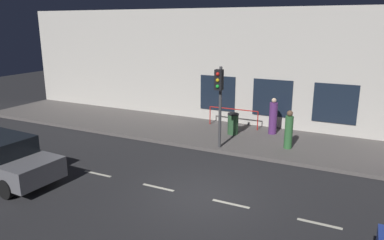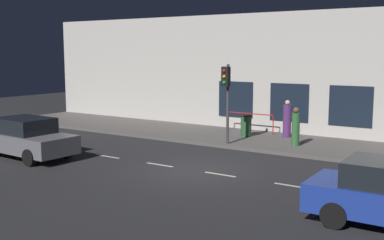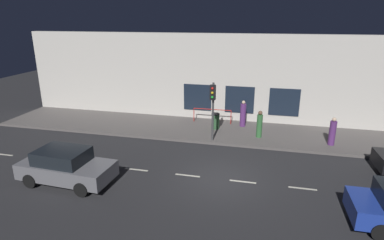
{
  "view_description": "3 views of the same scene",
  "coord_description": "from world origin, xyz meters",
  "px_view_note": "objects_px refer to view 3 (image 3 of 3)",
  "views": [
    {
      "loc": [
        -9.69,
        -4.49,
        5.36
      ],
      "look_at": [
        1.78,
        1.21,
        1.98
      ],
      "focal_mm": 34.43,
      "sensor_mm": 36.0,
      "label": 1
    },
    {
      "loc": [
        -13.97,
        -9.05,
        4.14
      ],
      "look_at": [
        1.27,
        1.0,
        1.58
      ],
      "focal_mm": 45.22,
      "sensor_mm": 36.0,
      "label": 2
    },
    {
      "loc": [
        -13.07,
        -1.71,
        7.15
      ],
      "look_at": [
        3.25,
        2.16,
        1.7
      ],
      "focal_mm": 29.68,
      "sensor_mm": 36.0,
      "label": 3
    }
  ],
  "objects_px": {
    "pedestrian_0": "(243,115)",
    "trash_bin": "(215,121)",
    "traffic_light": "(213,101)",
    "pedestrian_2": "(332,132)",
    "pedestrian_1": "(259,125)",
    "parked_car_1": "(66,166)"
  },
  "relations": [
    {
      "from": "pedestrian_0",
      "to": "traffic_light",
      "type": "bearing_deg",
      "value": -147.77
    },
    {
      "from": "parked_car_1",
      "to": "trash_bin",
      "type": "relative_size",
      "value": 4.17
    },
    {
      "from": "pedestrian_0",
      "to": "parked_car_1",
      "type": "bearing_deg",
      "value": -159.26
    },
    {
      "from": "parked_car_1",
      "to": "traffic_light",
      "type": "bearing_deg",
      "value": 140.66
    },
    {
      "from": "parked_car_1",
      "to": "pedestrian_2",
      "type": "xyz_separation_m",
      "value": [
        7.14,
        -12.35,
        0.11
      ]
    },
    {
      "from": "traffic_light",
      "to": "pedestrian_0",
      "type": "height_order",
      "value": "traffic_light"
    },
    {
      "from": "parked_car_1",
      "to": "trash_bin",
      "type": "distance_m",
      "value": 9.95
    },
    {
      "from": "parked_car_1",
      "to": "pedestrian_1",
      "type": "height_order",
      "value": "pedestrian_1"
    },
    {
      "from": "traffic_light",
      "to": "pedestrian_0",
      "type": "relative_size",
      "value": 1.98
    },
    {
      "from": "pedestrian_0",
      "to": "pedestrian_2",
      "type": "relative_size",
      "value": 1.08
    },
    {
      "from": "traffic_light",
      "to": "parked_car_1",
      "type": "distance_m",
      "value": 8.48
    },
    {
      "from": "traffic_light",
      "to": "parked_car_1",
      "type": "xyz_separation_m",
      "value": [
        -6.11,
        5.58,
        -1.83
      ]
    },
    {
      "from": "pedestrian_2",
      "to": "pedestrian_1",
      "type": "bearing_deg",
      "value": -156.79
    },
    {
      "from": "trash_bin",
      "to": "pedestrian_0",
      "type": "bearing_deg",
      "value": -62.16
    },
    {
      "from": "traffic_light",
      "to": "pedestrian_0",
      "type": "distance_m",
      "value": 3.87
    },
    {
      "from": "pedestrian_1",
      "to": "trash_bin",
      "type": "distance_m",
      "value": 3.01
    },
    {
      "from": "pedestrian_0",
      "to": "trash_bin",
      "type": "distance_m",
      "value": 1.95
    },
    {
      "from": "pedestrian_0",
      "to": "trash_bin",
      "type": "height_order",
      "value": "pedestrian_0"
    },
    {
      "from": "traffic_light",
      "to": "pedestrian_0",
      "type": "bearing_deg",
      "value": -26.07
    },
    {
      "from": "traffic_light",
      "to": "pedestrian_2",
      "type": "height_order",
      "value": "traffic_light"
    },
    {
      "from": "pedestrian_2",
      "to": "parked_car_1",
      "type": "bearing_deg",
      "value": -122.74
    },
    {
      "from": "pedestrian_0",
      "to": "pedestrian_2",
      "type": "xyz_separation_m",
      "value": [
        -2.12,
        -5.23,
        -0.06
      ]
    }
  ]
}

